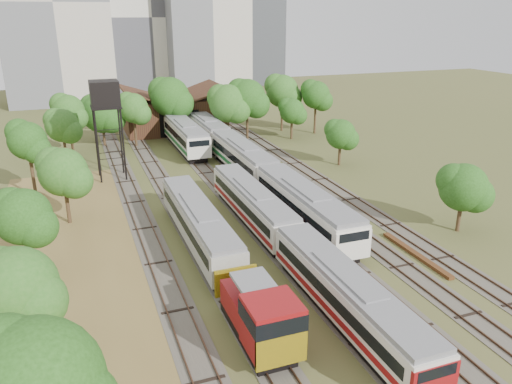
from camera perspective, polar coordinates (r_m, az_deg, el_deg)
name	(u,v)px	position (r m, az deg, el deg)	size (l,w,h in m)	color
ground	(357,301)	(36.28, 11.50, -12.16)	(240.00, 240.00, 0.00)	#475123
dry_grass_patch	(81,292)	(38.69, -19.35, -10.75)	(14.00, 60.00, 0.04)	brown
tracks	(236,190)	(56.60, -2.33, 0.26)	(24.60, 80.00, 0.19)	#4C473D
railcar_red_set	(291,242)	(39.89, 3.99, -5.70)	(2.78, 34.58, 3.44)	black
railcar_green_set	(243,159)	(61.38, -1.48, 3.82)	(3.15, 52.07, 3.90)	black
railcar_rear	(186,136)	(73.21, -8.03, 6.33)	(3.27, 16.08, 4.05)	black
shunter_locomotive	(262,318)	(30.46, 0.65, -14.16)	(3.05, 8.12, 3.99)	black
old_grey_coach	(199,224)	(43.10, -6.54, -3.63)	(2.84, 18.00, 3.51)	black
water_tower	(105,97)	(61.04, -16.89, 10.38)	(3.38, 3.38, 11.67)	black
rail_pile_far	(416,254)	(43.60, 17.79, -6.80)	(0.54, 8.58, 0.28)	#573319
maintenance_shed	(173,113)	(86.75, -9.51, 8.88)	(16.45, 11.55, 7.58)	#371B14
tree_band_left	(42,204)	(41.25, -23.27, -1.26)	(7.61, 57.63, 8.56)	#382616
tree_band_far	(198,101)	(78.54, -6.66, 10.25)	(42.57, 11.41, 9.60)	#382616
tree_band_right	(359,141)	(62.04, 11.65, 5.70)	(4.49, 42.06, 6.42)	#382616
tower_left	(53,2)	(120.74, -22.21, 19.42)	(22.00, 16.00, 42.00)	#BDB3A5
tower_centre	(146,17)	(127.18, -12.51, 18.94)	(20.00, 18.00, 36.00)	beige
tower_far_right	(258,32)	(145.13, 0.18, 17.85)	(12.00, 12.00, 28.00)	#3B3E42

